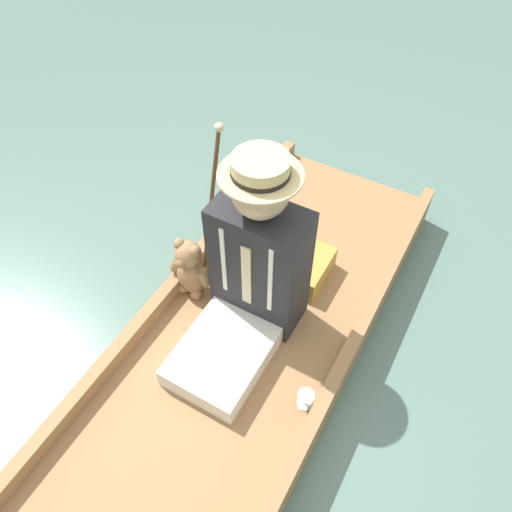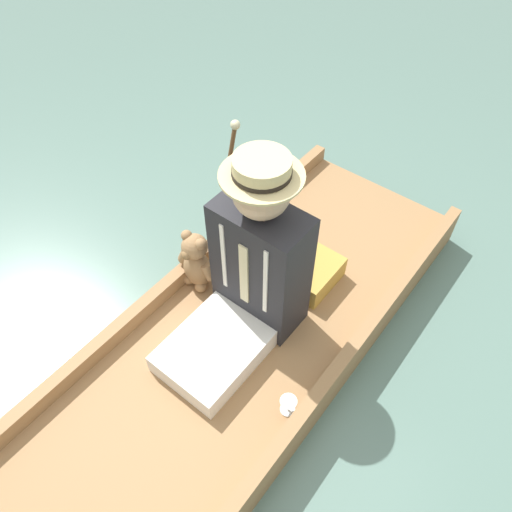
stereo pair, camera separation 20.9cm
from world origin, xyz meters
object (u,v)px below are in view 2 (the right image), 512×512
teddy_bear (196,262)px  seated_person (251,271)px  wine_glass (288,404)px  walking_cane (225,188)px

teddy_bear → seated_person: bearing=179.8°
wine_glass → walking_cane: 1.00m
teddy_bear → walking_cane: bearing=-88.2°
seated_person → wine_glass: 0.57m
teddy_bear → walking_cane: size_ratio=0.44×
wine_glass → walking_cane: walking_cane is taller
seated_person → walking_cane: size_ratio=1.17×
seated_person → teddy_bear: seated_person is taller
seated_person → walking_cane: 0.44m
wine_glass → walking_cane: bearing=-34.1°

